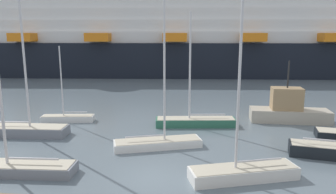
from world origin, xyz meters
TOP-DOWN VIEW (x-y plane):
  - ground_plane at (0.00, 0.00)m, footprint 600.00×600.00m
  - sailboat_1 at (-0.43, 5.21)m, footprint 6.62×3.46m
  - sailboat_2 at (-11.84, 6.98)m, footprint 7.29×2.15m
  - sailboat_4 at (-8.30, -0.09)m, footprint 7.06×1.91m
  - sailboat_5 at (-9.95, 11.47)m, footprint 5.03×1.78m
  - sailboat_6 at (5.13, 0.47)m, footprint 6.50×3.39m
  - sailboat_7 at (2.28, 11.11)m, footprint 7.38×2.39m
  - fishing_boat_1 at (11.11, 13.47)m, footprint 7.38×2.66m
  - cruise_ship at (-9.58, 49.97)m, footprint 121.71×24.38m

SIDE VIEW (x-z plane):
  - ground_plane at x=0.00m, z-range 0.00..0.00m
  - sailboat_5 at x=-9.95m, z-range -3.20..4.00m
  - sailboat_6 at x=5.13m, z-range -4.63..5.67m
  - sailboat_7 at x=2.28m, z-range -4.55..5.62m
  - sailboat_1 at x=-0.43m, z-range -5.34..6.43m
  - sailboat_4 at x=-8.30m, z-range -5.79..7.00m
  - sailboat_2 at x=-11.84m, z-range -6.18..7.46m
  - fishing_boat_1 at x=11.11m, z-range -1.76..4.07m
  - cruise_ship at x=-9.58m, z-range -4.20..19.39m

